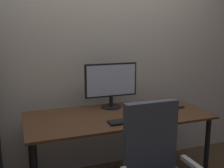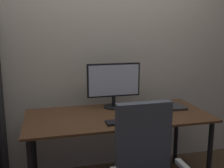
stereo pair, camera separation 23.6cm
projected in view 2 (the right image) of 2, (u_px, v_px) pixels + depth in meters
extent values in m
cube|color=beige|center=(104.00, 49.00, 2.84)|extent=(6.40, 0.10, 2.60)
cube|color=#56351E|center=(118.00, 116.00, 2.44)|extent=(1.65, 0.75, 0.02)
cylinder|color=black|center=(209.00, 159.00, 2.40)|extent=(0.04, 0.04, 0.72)
cylinder|color=black|center=(34.00, 148.00, 2.63)|extent=(0.04, 0.04, 0.72)
cylinder|color=black|center=(176.00, 133.00, 3.00)|extent=(0.04, 0.04, 0.72)
cylinder|color=black|center=(114.00, 107.00, 2.67)|extent=(0.20, 0.20, 0.01)
cylinder|color=black|center=(114.00, 101.00, 2.66)|extent=(0.04, 0.04, 0.10)
cube|color=black|center=(114.00, 80.00, 2.61)|extent=(0.53, 0.03, 0.33)
cube|color=silver|center=(114.00, 80.00, 2.60)|extent=(0.50, 0.01, 0.30)
cube|color=black|center=(123.00, 122.00, 2.22)|extent=(0.29, 0.11, 0.02)
cube|color=black|center=(147.00, 118.00, 2.29)|extent=(0.08, 0.11, 0.03)
cylinder|color=#285193|center=(134.00, 109.00, 2.44)|extent=(0.08, 0.08, 0.10)
cube|color=#285193|center=(139.00, 108.00, 2.45)|extent=(0.02, 0.01, 0.06)
cube|color=#2D2D30|center=(168.00, 107.00, 2.64)|extent=(0.33, 0.25, 0.02)
cube|color=#474C56|center=(143.00, 138.00, 1.89)|extent=(0.40, 0.07, 0.52)
cube|color=black|center=(0.00, 97.00, 2.48)|extent=(0.02, 0.28, 1.77)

